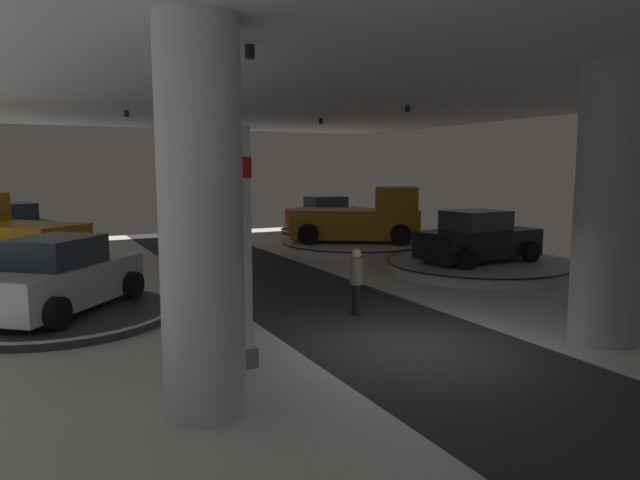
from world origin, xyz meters
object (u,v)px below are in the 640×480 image
(brand_sign_pylon, at_px, (215,246))
(display_platform_far_right, at_px, (355,245))
(column_right, at_px, (609,206))
(pickup_truck_far_left, at_px, (0,235))
(display_platform_deep_left, at_px, (16,247))
(display_car_mid_right, at_px, (478,239))
(display_car_deep_left, at_px, (15,225))
(display_car_deep_right, at_px, (328,214))
(display_platform_far_left, at_px, (9,268))
(visitor_walking_near, at_px, (356,278))
(display_platform_mid_left, at_px, (62,314))
(display_platform_deep_right, at_px, (328,230))
(pickup_truck_far_right, at_px, (363,219))
(display_platform_mid_right, at_px, (477,266))
(display_car_mid_left, at_px, (59,278))
(column_left, at_px, (201,222))

(brand_sign_pylon, bearing_deg, display_platform_far_right, 50.41)
(column_right, relative_size, pickup_truck_far_left, 1.03)
(display_platform_deep_left, xyz_separation_m, display_car_mid_right, (13.85, -12.72, 0.97))
(display_car_deep_left, xyz_separation_m, display_car_deep_right, (14.73, -0.29, -0.04))
(display_platform_far_left, height_order, visitor_walking_near, visitor_walking_near)
(column_right, distance_m, pickup_truck_far_left, 18.11)
(column_right, bearing_deg, visitor_walking_near, 130.19)
(brand_sign_pylon, height_order, display_platform_mid_left, brand_sign_pylon)
(display_platform_far_right, xyz_separation_m, display_platform_deep_right, (1.97, 6.17, -0.07))
(display_car_deep_left, distance_m, display_platform_far_left, 5.92)
(pickup_truck_far_right, bearing_deg, display_car_deep_right, 75.29)
(column_right, distance_m, display_car_mid_right, 7.90)
(display_platform_mid_right, relative_size, display_car_mid_left, 1.39)
(display_platform_mid_left, bearing_deg, display_platform_far_right, 29.59)
(display_car_mid_right, relative_size, display_car_deep_right, 1.01)
(display_platform_mid_left, relative_size, visitor_walking_near, 3.14)
(column_right, distance_m, display_car_deep_right, 20.03)
(display_platform_far_left, bearing_deg, display_platform_mid_right, -26.20)
(column_left, bearing_deg, display_platform_far_left, 101.47)
(column_left, xyz_separation_m, display_car_deep_left, (-2.65, 19.57, -1.69))
(display_platform_mid_left, distance_m, display_platform_far_left, 7.36)
(display_platform_mid_left, xyz_separation_m, pickup_truck_far_left, (-1.44, 7.50, 1.13))
(display_car_deep_right, bearing_deg, display_platform_deep_right, -1.34)
(brand_sign_pylon, bearing_deg, column_right, -14.72)
(column_right, distance_m, display_platform_far_right, 13.77)
(display_platform_mid_right, bearing_deg, pickup_truck_far_right, 97.56)
(display_car_deep_left, distance_m, display_car_mid_right, 18.83)
(display_platform_mid_right, height_order, display_platform_deep_right, display_platform_mid_right)
(column_left, distance_m, display_platform_mid_right, 13.39)
(display_platform_mid_left, xyz_separation_m, display_car_mid_left, (-0.02, -0.02, 0.87))
(display_car_deep_right, bearing_deg, pickup_truck_far_right, -104.71)
(display_car_mid_left, relative_size, display_platform_deep_right, 0.87)
(display_platform_mid_right, xyz_separation_m, display_car_deep_right, (0.85, 12.46, 0.81))
(column_right, distance_m, display_car_deep_left, 22.64)
(column_left, height_order, pickup_truck_far_left, column_left)
(display_platform_deep_left, bearing_deg, display_car_mid_left, -85.36)
(column_left, distance_m, display_platform_deep_right, 22.92)
(brand_sign_pylon, bearing_deg, visitor_walking_near, 27.30)
(column_left, bearing_deg, display_platform_deep_left, 97.70)
(brand_sign_pylon, xyz_separation_m, display_platform_deep_left, (-3.34, 17.86, -2.00))
(display_platform_deep_right, bearing_deg, display_platform_mid_right, -94.05)
(display_car_deep_left, bearing_deg, pickup_truck_far_right, -26.89)
(display_platform_mid_left, xyz_separation_m, pickup_truck_far_right, (11.98, 6.48, 1.18))
(display_car_mid_right, height_order, display_platform_far_right, display_car_mid_right)
(pickup_truck_far_right, distance_m, display_car_deep_right, 6.56)
(brand_sign_pylon, relative_size, display_platform_far_left, 0.69)
(pickup_truck_far_right, height_order, display_platform_far_left, pickup_truck_far_right)
(display_car_mid_left, bearing_deg, brand_sign_pylon, -64.46)
(brand_sign_pylon, height_order, visitor_walking_near, brand_sign_pylon)
(display_platform_deep_left, distance_m, display_platform_far_left, 5.83)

